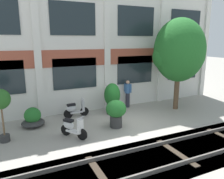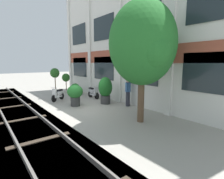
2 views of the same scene
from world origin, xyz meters
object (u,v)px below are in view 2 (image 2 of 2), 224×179
(potted_plant_low_pan, at_px, (66,79))
(scooter_second_parked, at_px, (58,94))
(potted_plant_stone_basin, at_px, (105,89))
(potted_plant_terracotta_small, at_px, (55,75))
(potted_plant_wide_bowl, at_px, (75,90))
(resident_by_doorway, at_px, (128,92))
(scooter_near_curb, at_px, (93,92))
(potted_plant_ribbed_drum, at_px, (75,94))
(broadleaf_tree, at_px, (142,45))

(potted_plant_low_pan, bearing_deg, scooter_second_parked, -31.39)
(potted_plant_stone_basin, distance_m, potted_plant_terracotta_small, 5.65)
(potted_plant_wide_bowl, distance_m, resident_by_doorway, 5.69)
(potted_plant_wide_bowl, relative_size, resident_by_doorway, 0.65)
(potted_plant_stone_basin, relative_size, resident_by_doorway, 1.04)
(scooter_near_curb, xyz_separation_m, resident_by_doorway, (3.43, 0.41, 0.47))
(potted_plant_wide_bowl, height_order, potted_plant_low_pan, potted_plant_low_pan)
(potted_plant_ribbed_drum, xyz_separation_m, potted_plant_terracotta_small, (-4.80, 0.51, 0.86))
(potted_plant_wide_bowl, relative_size, potted_plant_low_pan, 0.65)
(potted_plant_wide_bowl, relative_size, scooter_near_curb, 0.79)
(scooter_near_curb, bearing_deg, potted_plant_wide_bowl, -171.34)
(potted_plant_low_pan, xyz_separation_m, potted_plant_terracotta_small, (0.64, -1.23, 0.45))
(potted_plant_low_pan, height_order, scooter_second_parked, potted_plant_low_pan)
(potted_plant_terracotta_small, bearing_deg, potted_plant_stone_basin, 13.61)
(potted_plant_ribbed_drum, height_order, resident_by_doorway, resident_by_doorway)
(potted_plant_ribbed_drum, bearing_deg, broadleaf_tree, 13.01)
(broadleaf_tree, height_order, potted_plant_stone_basin, broadleaf_tree)
(potted_plant_stone_basin, height_order, scooter_second_parked, potted_plant_stone_basin)
(potted_plant_wide_bowl, bearing_deg, potted_plant_stone_basin, 1.20)
(potted_plant_terracotta_small, height_order, scooter_second_parked, potted_plant_terracotta_small)
(scooter_near_curb, bearing_deg, potted_plant_low_pan, -175.99)
(resident_by_doorway, bearing_deg, scooter_near_curb, -21.36)
(scooter_near_curb, relative_size, resident_by_doorway, 0.82)
(scooter_near_curb, bearing_deg, broadleaf_tree, -11.98)
(scooter_second_parked, bearing_deg, potted_plant_terracotta_small, -140.59)
(potted_plant_stone_basin, height_order, resident_by_doorway, potted_plant_stone_basin)
(potted_plant_low_pan, relative_size, potted_plant_terracotta_small, 0.76)
(potted_plant_stone_basin, distance_m, resident_by_doorway, 1.55)
(potted_plant_stone_basin, bearing_deg, potted_plant_terracotta_small, -166.39)
(scooter_near_curb, bearing_deg, potted_plant_stone_basin, -9.81)
(potted_plant_stone_basin, xyz_separation_m, scooter_second_parked, (-2.83, -2.07, -0.51))
(potted_plant_wide_bowl, height_order, scooter_near_curb, scooter_near_curb)
(broadleaf_tree, height_order, scooter_second_parked, broadleaf_tree)
(broadleaf_tree, relative_size, resident_by_doorway, 3.15)
(broadleaf_tree, xyz_separation_m, scooter_second_parked, (-6.67, -1.28, -2.96))
(potted_plant_stone_basin, bearing_deg, resident_by_doorway, 27.47)
(potted_plant_terracotta_small, bearing_deg, scooter_second_parked, -16.04)
(potted_plant_wide_bowl, distance_m, potted_plant_terracotta_small, 2.14)
(potted_plant_stone_basin, relative_size, scooter_second_parked, 1.47)
(potted_plant_low_pan, height_order, potted_plant_terracotta_small, potted_plant_terracotta_small)
(potted_plant_stone_basin, distance_m, scooter_second_parked, 3.54)
(potted_plant_terracotta_small, bearing_deg, resident_by_doorway, 16.60)
(potted_plant_terracotta_small, xyz_separation_m, scooter_near_curb, (3.40, 1.62, -1.21))
(broadleaf_tree, relative_size, potted_plant_ribbed_drum, 4.03)
(potted_plant_low_pan, bearing_deg, broadleaf_tree, -4.09)
(scooter_near_curb, distance_m, resident_by_doorway, 3.48)
(potted_plant_low_pan, relative_size, resident_by_doorway, 1.00)
(potted_plant_low_pan, height_order, resident_by_doorway, resident_by_doorway)
(potted_plant_ribbed_drum, distance_m, scooter_second_parked, 2.22)
(broadleaf_tree, distance_m, potted_plant_low_pan, 10.20)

